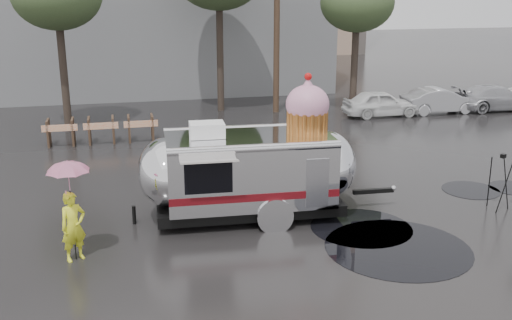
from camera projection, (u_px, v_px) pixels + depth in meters
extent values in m
plane|color=black|center=(322.00, 229.00, 15.13)|extent=(120.00, 120.00, 0.00)
cylinder|color=black|center=(471.00, 190.00, 17.96)|extent=(1.69, 1.69, 0.01)
cylinder|color=black|center=(398.00, 248.00, 14.06)|extent=(3.43, 3.43, 0.01)
cylinder|color=black|center=(249.00, 201.00, 17.07)|extent=(1.83, 1.83, 0.01)
cylinder|color=black|center=(361.00, 227.00, 15.23)|extent=(2.58, 2.58, 0.01)
cylinder|color=#473323|center=(277.00, 16.00, 27.45)|extent=(0.28, 0.28, 9.00)
cylinder|color=#382D26|center=(62.00, 59.00, 24.92)|extent=(0.32, 0.32, 5.85)
cylinder|color=#382D26|center=(220.00, 40.00, 28.16)|extent=(0.32, 0.32, 6.75)
cylinder|color=#382D26|center=(355.00, 56.00, 27.79)|extent=(0.32, 0.32, 5.40)
ellipsoid|color=#2F4323|center=(357.00, 2.00, 27.10)|extent=(3.36, 3.36, 2.64)
cube|color=#473323|center=(49.00, 133.00, 22.70)|extent=(0.08, 0.80, 1.00)
cube|color=#473323|center=(73.00, 131.00, 22.90)|extent=(0.08, 0.80, 1.00)
cube|color=#E5590C|center=(60.00, 128.00, 22.37)|extent=(1.30, 0.04, 0.25)
cube|color=#473323|center=(89.00, 131.00, 23.03)|extent=(0.08, 0.80, 1.00)
cube|color=#473323|center=(113.00, 129.00, 23.22)|extent=(0.08, 0.80, 1.00)
cube|color=#E5590C|center=(101.00, 126.00, 22.70)|extent=(1.30, 0.04, 0.25)
cube|color=#473323|center=(129.00, 129.00, 23.35)|extent=(0.08, 0.80, 1.00)
cube|color=#473323|center=(152.00, 127.00, 23.55)|extent=(0.08, 0.80, 1.00)
cube|color=#E5590C|center=(141.00, 124.00, 23.02)|extent=(1.30, 0.04, 0.25)
imported|color=silver|center=(381.00, 101.00, 27.64)|extent=(4.00, 1.80, 1.40)
imported|color=#B2B2B7|center=(440.00, 98.00, 28.29)|extent=(4.00, 1.80, 1.40)
imported|color=#B2B2B7|center=(496.00, 95.00, 28.93)|extent=(4.20, 1.80, 1.44)
cube|color=silver|center=(249.00, 168.00, 15.61)|extent=(4.36, 2.43, 1.74)
ellipsoid|color=silver|center=(327.00, 163.00, 15.97)|extent=(1.56, 2.29, 1.74)
ellipsoid|color=silver|center=(166.00, 172.00, 15.25)|extent=(1.56, 2.29, 1.74)
cube|color=black|center=(249.00, 204.00, 15.90)|extent=(4.92, 2.17, 0.29)
cylinder|color=black|center=(274.00, 217.00, 15.04)|extent=(0.69, 0.25, 0.68)
cylinder|color=black|center=(260.00, 191.00, 16.92)|extent=(0.69, 0.25, 0.68)
cylinder|color=silver|center=(275.00, 217.00, 14.90)|extent=(0.93, 0.14, 0.93)
cube|color=black|center=(373.00, 191.00, 16.45)|extent=(1.17, 0.17, 0.12)
sphere|color=silver|center=(393.00, 188.00, 16.54)|extent=(0.16, 0.16, 0.15)
cylinder|color=black|center=(134.00, 215.00, 15.42)|extent=(0.10, 0.10, 0.48)
cube|color=#530A0F|center=(256.00, 198.00, 14.69)|extent=(4.25, 0.23, 0.19)
cube|color=#530A0F|center=(242.00, 171.00, 16.78)|extent=(4.25, 0.23, 0.19)
cube|color=black|center=(209.00, 178.00, 14.31)|extent=(1.16, 0.09, 0.77)
cube|color=#9F9994|center=(209.00, 162.00, 13.95)|extent=(1.38, 0.55, 0.14)
cube|color=silver|center=(317.00, 183.00, 14.86)|extent=(0.58, 0.06, 1.26)
cube|color=white|center=(207.00, 130.00, 15.12)|extent=(0.90, 0.67, 0.37)
cylinder|color=#C67834|center=(307.00, 122.00, 15.54)|extent=(1.05, 1.05, 0.58)
ellipsoid|color=pink|center=(307.00, 104.00, 15.41)|extent=(1.17, 1.17, 1.01)
cone|color=pink|center=(308.00, 85.00, 15.26)|extent=(0.51, 0.51, 0.39)
sphere|color=red|center=(308.00, 77.00, 15.20)|extent=(0.20, 0.20, 0.19)
imported|color=yellow|center=(73.00, 226.00, 13.27)|extent=(0.69, 0.61, 1.60)
imported|color=#FF9CC7|center=(69.00, 178.00, 12.95)|extent=(1.16, 1.16, 0.79)
cylinder|color=black|center=(73.00, 225.00, 13.27)|extent=(0.02, 0.02, 1.65)
cylinder|color=black|center=(506.00, 181.00, 16.40)|extent=(0.15, 0.33, 1.53)
cylinder|color=black|center=(489.00, 182.00, 16.36)|extent=(0.23, 0.28, 1.53)
cylinder|color=black|center=(505.00, 187.00, 15.99)|extent=(0.35, 0.08, 1.53)
cube|color=black|center=(503.00, 156.00, 16.03)|extent=(0.16, 0.15, 0.11)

